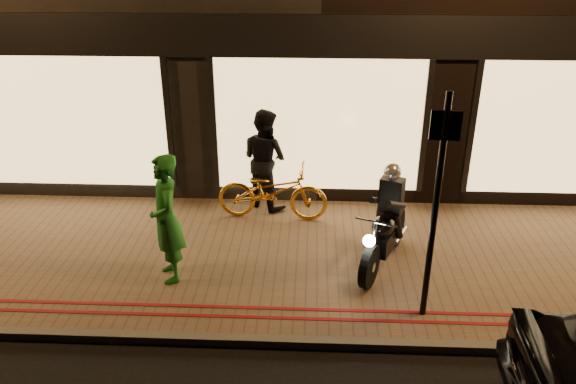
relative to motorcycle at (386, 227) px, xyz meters
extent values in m
plane|color=black|center=(-1.01, -1.88, -0.73)|extent=(90.00, 90.00, 0.00)
cube|color=brown|center=(-1.01, 0.12, -0.67)|extent=(50.00, 4.00, 0.12)
cube|color=#59544C|center=(-1.01, -1.83, -0.67)|extent=(50.00, 0.14, 0.12)
cube|color=maroon|center=(-1.01, -1.43, -0.61)|extent=(50.00, 0.06, 0.01)
cube|color=maroon|center=(-1.01, -1.23, -0.61)|extent=(50.00, 0.06, 0.01)
cube|color=black|center=(-1.01, 2.07, 2.42)|extent=(48.00, 0.12, 0.70)
cube|color=#FCCE7E|center=(-5.51, 2.06, 0.88)|extent=(3.60, 0.06, 2.38)
cube|color=#FCCE7E|center=(-1.01, 2.06, 0.88)|extent=(3.60, 0.06, 2.38)
cylinder|color=black|center=(-0.28, -0.63, -0.29)|extent=(0.37, 0.63, 0.64)
cylinder|color=black|center=(0.24, 0.56, -0.29)|extent=(0.37, 0.63, 0.64)
cylinder|color=silver|center=(-0.28, -0.63, -0.29)|extent=(0.18, 0.18, 0.14)
cylinder|color=silver|center=(0.24, 0.56, -0.29)|extent=(0.18, 0.18, 0.14)
cube|color=black|center=(0.00, 0.01, -0.21)|extent=(0.52, 0.75, 0.30)
ellipsoid|color=black|center=(-0.05, -0.11, 0.09)|extent=(0.50, 0.59, 0.29)
cube|color=black|center=(0.12, 0.28, 0.09)|extent=(0.42, 0.59, 0.09)
cylinder|color=silver|center=(-0.22, -0.49, 0.34)|extent=(0.56, 0.27, 0.03)
cylinder|color=silver|center=(-0.26, -0.59, 0.01)|extent=(0.18, 0.32, 0.71)
sphere|color=white|center=(-0.31, -0.71, 0.17)|extent=(0.22, 0.22, 0.17)
cylinder|color=silver|center=(0.29, 0.37, -0.33)|extent=(0.28, 0.53, 0.07)
cube|color=black|center=(0.07, 0.17, 0.44)|extent=(0.40, 0.34, 0.55)
sphere|color=silver|center=(0.05, 0.11, 0.85)|extent=(0.34, 0.34, 0.26)
cylinder|color=black|center=(-0.20, -0.06, 0.47)|extent=(0.25, 0.60, 0.34)
cylinder|color=black|center=(0.09, -0.19, 0.47)|extent=(0.39, 0.56, 0.34)
cylinder|color=black|center=(-0.07, 0.19, -0.01)|extent=(0.15, 0.28, 0.46)
cylinder|color=black|center=(0.18, 0.07, -0.01)|extent=(0.27, 0.28, 0.46)
cylinder|color=black|center=(0.39, -1.24, 0.89)|extent=(0.09, 0.09, 3.00)
cube|color=black|center=(0.39, -1.24, 1.99)|extent=(0.35, 0.06, 0.35)
imported|color=orange|center=(-1.78, 1.41, -0.11)|extent=(1.95, 0.80, 1.01)
imported|color=#1D701F|center=(-3.13, -0.53, 0.33)|extent=(0.69, 0.81, 1.89)
imported|color=black|center=(-1.96, 1.91, 0.30)|extent=(1.12, 1.09, 1.82)
camera|label=1|loc=(-1.11, -7.38, 3.97)|focal=35.00mm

